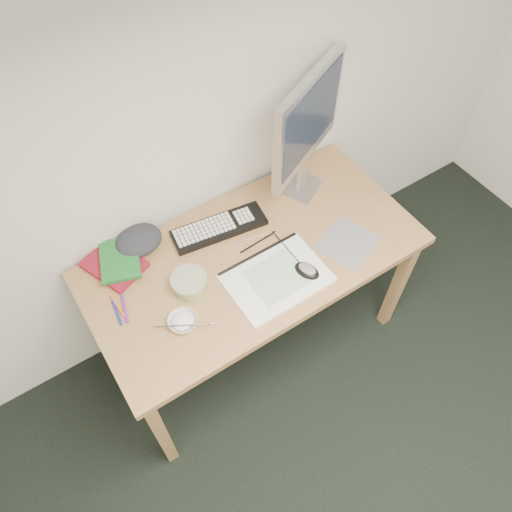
{
  "coord_description": "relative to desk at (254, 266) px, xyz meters",
  "views": [
    {
      "loc": [
        -0.74,
        0.41,
        2.43
      ],
      "look_at": [
        -0.12,
        1.37,
        0.83
      ],
      "focal_mm": 35.0,
      "sensor_mm": 36.0,
      "label": 1
    }
  ],
  "objects": [
    {
      "name": "pencil_black",
      "position": [
        0.05,
        0.04,
        0.09
      ],
      "size": [
        0.19,
        0.02,
        0.01
      ],
      "primitive_type": "cylinder",
      "rotation": [
        0.0,
        1.57,
        0.06
      ],
      "color": "black",
      "rests_on": "desk"
    },
    {
      "name": "monitor",
      "position": [
        0.39,
        0.2,
        0.45
      ],
      "size": [
        0.47,
        0.25,
        0.59
      ],
      "rotation": [
        0.0,
        0.0,
        0.45
      ],
      "color": "silver",
      "rests_on": "desk"
    },
    {
      "name": "pencil_pink",
      "position": [
        0.02,
        0.07,
        0.09
      ],
      "size": [
        0.19,
        0.02,
        0.01
      ],
      "primitive_type": "cylinder",
      "rotation": [
        0.0,
        1.57,
        -0.08
      ],
      "color": "#D96C8A",
      "rests_on": "desk"
    },
    {
      "name": "book_green",
      "position": [
        -0.48,
        0.26,
        0.12
      ],
      "size": [
        0.21,
        0.25,
        0.02
      ],
      "primitive_type": "cube",
      "rotation": [
        0.0,
        0.0,
        -0.33
      ],
      "color": "#1A6A27",
      "rests_on": "book_red"
    },
    {
      "name": "book_red",
      "position": [
        -0.5,
        0.26,
        0.09
      ],
      "size": [
        0.25,
        0.28,
        0.02
      ],
      "primitive_type": "cube",
      "rotation": [
        0.0,
        0.0,
        0.38
      ],
      "color": "maroon",
      "rests_on": "desk"
    },
    {
      "name": "mouse",
      "position": [
        0.13,
        -0.19,
        0.11
      ],
      "size": [
        0.1,
        0.13,
        0.04
      ],
      "primitive_type": "ellipsoid",
      "rotation": [
        0.0,
        0.0,
        0.36
      ],
      "color": "black",
      "rests_on": "sketchpad"
    },
    {
      "name": "desk",
      "position": [
        0.0,
        0.0,
        0.0
      ],
      "size": [
        1.4,
        0.7,
        0.75
      ],
      "color": "#AA7D4E",
      "rests_on": "ground"
    },
    {
      "name": "marker_purple",
      "position": [
        -0.55,
        0.06,
        0.09
      ],
      "size": [
        0.04,
        0.13,
        0.01
      ],
      "primitive_type": "cylinder",
      "rotation": [
        0.0,
        1.57,
        1.32
      ],
      "color": "#712A9A",
      "rests_on": "desk"
    },
    {
      "name": "cloth_lump",
      "position": [
        -0.37,
        0.3,
        0.12
      ],
      "size": [
        0.18,
        0.15,
        0.07
      ],
      "primitive_type": "ellipsoid",
      "rotation": [
        0.0,
        0.0,
        0.07
      ],
      "color": "#25262C",
      "rests_on": "desk"
    },
    {
      "name": "marker_blue",
      "position": [
        -0.59,
        0.05,
        0.09
      ],
      "size": [
        0.02,
        0.12,
        0.01
      ],
      "primitive_type": "cylinder",
      "rotation": [
        0.0,
        1.57,
        1.45
      ],
      "color": "#1D239E",
      "rests_on": "desk"
    },
    {
      "name": "rice_bowl",
      "position": [
        -0.4,
        -0.13,
        0.1
      ],
      "size": [
        0.13,
        0.13,
        0.03
      ],
      "primitive_type": "imported",
      "rotation": [
        0.0,
        0.0,
        0.17
      ],
      "color": "silver",
      "rests_on": "desk"
    },
    {
      "name": "fruit_tub",
      "position": [
        -0.3,
        0.0,
        0.12
      ],
      "size": [
        0.18,
        0.18,
        0.07
      ],
      "primitive_type": "cylinder",
      "rotation": [
        0.0,
        0.0,
        -0.29
      ],
      "color": "#E7E952",
      "rests_on": "desk"
    },
    {
      "name": "pencil_tan",
      "position": [
        0.06,
        0.07,
        0.09
      ],
      "size": [
        0.16,
        0.06,
        0.01
      ],
      "primitive_type": "cylinder",
      "rotation": [
        0.0,
        1.57,
        -0.3
      ],
      "color": "tan",
      "rests_on": "desk"
    },
    {
      "name": "chopsticks",
      "position": [
        -0.41,
        -0.15,
        0.12
      ],
      "size": [
        0.2,
        0.12,
        0.02
      ],
      "primitive_type": "cylinder",
      "rotation": [
        0.0,
        1.57,
        -0.51
      ],
      "color": "silver",
      "rests_on": "rice_bowl"
    },
    {
      "name": "mousepad",
      "position": [
        0.37,
        -0.16,
        0.08
      ],
      "size": [
        0.28,
        0.27,
        0.0
      ],
      "primitive_type": "cube",
      "rotation": [
        0.0,
        0.0,
        0.34
      ],
      "color": "slate",
      "rests_on": "desk"
    },
    {
      "name": "marker_orange",
      "position": [
        -0.57,
        0.08,
        0.09
      ],
      "size": [
        0.02,
        0.12,
        0.01
      ],
      "primitive_type": "cylinder",
      "rotation": [
        0.0,
        1.57,
        1.63
      ],
      "color": "orange",
      "rests_on": "desk"
    },
    {
      "name": "sketchpad",
      "position": [
        0.01,
        -0.15,
        0.09
      ],
      "size": [
        0.4,
        0.29,
        0.01
      ],
      "primitive_type": "cube",
      "rotation": [
        0.0,
        0.0,
        0.01
      ],
      "color": "white",
      "rests_on": "desk"
    },
    {
      "name": "keyboard",
      "position": [
        -0.05,
        0.19,
        0.09
      ],
      "size": [
        0.42,
        0.19,
        0.02
      ],
      "primitive_type": "cube",
      "rotation": [
        0.0,
        0.0,
        -0.14
      ],
      "color": "black",
      "rests_on": "desk"
    }
  ]
}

